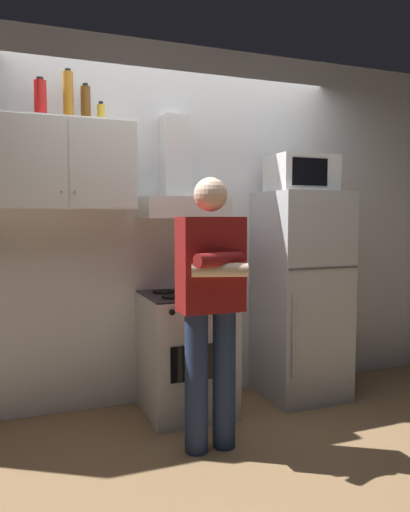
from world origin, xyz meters
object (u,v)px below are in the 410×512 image
Objects in this scene: bottle_beer_brown at (86,104)px; bottle_liquor_amber at (68,96)px; person_standing at (211,303)px; bottle_spice_jar at (101,113)px; stove_oven at (186,353)px; upper_cabinet at (65,165)px; cooking_pot at (209,284)px; bottle_soda_red at (40,99)px; refrigerator at (301,295)px; range_hood at (180,191)px; microwave at (301,174)px.

bottle_liquor_amber is (-0.11, -0.01, 0.04)m from bottle_beer_brown.
person_standing is 11.87× the size of bottle_spice_jar.
bottle_beer_brown reaches higher than person_standing.
stove_oven is 1.86m from bottle_beer_brown.
upper_cabinet reaches higher than cooking_pot.
person_standing is (0.75, -0.73, -0.85)m from upper_cabinet.
bottle_spice_jar is (0.39, 0.03, -0.06)m from bottle_soda_red.
refrigerator is 6.33× the size of bottle_soda_red.
range_hood is 3.00× the size of bottle_beer_brown.
microwave is at bearing -6.46° from range_hood.
bottle_soda_red is at bearing 176.62° from refrigerator.
bottle_beer_brown is (-1.61, 0.15, 1.37)m from refrigerator.
microwave reaches higher than person_standing.
upper_cabinet is at bearing 4.87° from bottle_soda_red.
bottle_beer_brown is 0.12m from bottle_liquor_amber.
refrigerator is (1.75, -0.12, -0.95)m from upper_cabinet.
microwave is at bearing 32.00° from person_standing.
microwave is 1.45× the size of bottle_liquor_amber.
upper_cabinet is 0.46m from bottle_liquor_amber.
refrigerator is 2.12m from bottle_beer_brown.
refrigerator reaches higher than stove_oven.
bottle_liquor_amber is (-0.77, 0.14, 1.78)m from stove_oven.
microwave is (0.95, 0.02, 1.31)m from stove_oven.
range_hood is 0.47× the size of refrigerator.
refrigerator is (0.95, -0.13, -0.80)m from range_hood.
person_standing is 4.94× the size of bottle_liquor_amber.
bottle_beer_brown is at bearing 176.27° from bottle_spice_jar.
bottle_spice_jar is at bearing 3.64° from upper_cabinet.
refrigerator is 2.23m from bottle_liquor_amber.
stove_oven is 1.94m from bottle_liquor_amber.
refrigerator is 0.94m from microwave.
cooking_pot is 1.17× the size of bottle_soda_red.
bottle_beer_brown is at bearing 174.78° from refrigerator.
bottle_liquor_amber reaches higher than range_hood.
upper_cabinet is 0.81m from range_hood.
upper_cabinet is 3.04× the size of cooking_pot.
bottle_soda_red is at bearing 141.31° from person_standing.
microwave reaches higher than stove_oven.
microwave reaches higher than cooking_pot.
range_hood is at bearing -1.82° from bottle_beer_brown.
upper_cabinet is 1.26m from cooking_pot.
upper_cabinet is 1.55m from stove_oven.
bottle_beer_brown is (-0.79, 0.27, 1.23)m from cooking_pot.
bottle_spice_jar is (0.10, -0.01, -0.06)m from bottle_beer_brown.
bottle_spice_jar is (0.21, 0.00, -0.10)m from bottle_liquor_amber.
upper_cabinet is at bearing -153.89° from bottle_liquor_amber.
cooking_pot is at bearing -20.76° from bottle_spice_jar.
upper_cabinet is 0.44m from bottle_soda_red.
cooking_pot is 2.15× the size of bottle_spice_jar.
stove_oven is at bearing -6.79° from bottle_soda_red.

